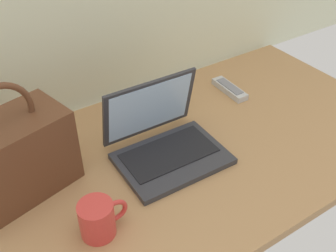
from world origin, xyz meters
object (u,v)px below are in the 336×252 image
laptop (164,141)px  coffee_mug (98,218)px  remote_control_near (229,89)px  handbag (12,158)px

laptop → coffee_mug: size_ratio=2.54×
coffee_mug → remote_control_near: 0.75m
laptop → remote_control_near: size_ratio=1.95×
remote_control_near → handbag: size_ratio=0.49×
handbag → laptop: bearing=-11.7°
laptop → coffee_mug: (-0.29, -0.16, 0.00)m
laptop → coffee_mug: bearing=-151.1°
coffee_mug → handbag: 0.28m
coffee_mug → handbag: bearing=115.4°
coffee_mug → remote_control_near: size_ratio=0.77×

